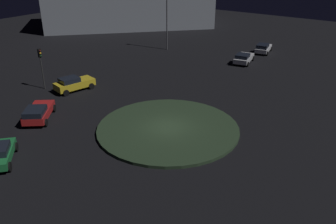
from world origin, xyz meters
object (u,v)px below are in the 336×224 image
at_px(car_yellow, 74,83).
at_px(streetlamp_northeast, 167,11).
at_px(car_silver, 244,58).
at_px(store_building, 128,5).
at_px(car_red, 38,112).
at_px(car_white, 263,48).
at_px(traffic_light_north, 41,61).

relative_size(car_yellow, streetlamp_northeast, 0.49).
bearing_deg(car_yellow, car_silver, -15.51).
bearing_deg(car_silver, store_building, 60.11).
height_order(car_red, car_white, car_red).
bearing_deg(car_white, traffic_light_north, 143.59).
xyz_separation_m(traffic_light_north, streetlamp_northeast, (21.18, -1.13, 2.60)).
distance_m(car_yellow, streetlamp_northeast, 20.35).
xyz_separation_m(car_white, streetlamp_northeast, (-6.71, 12.56, 5.01)).
relative_size(car_red, car_white, 1.02).
xyz_separation_m(car_yellow, streetlamp_northeast, (19.66, 1.88, 4.94)).
height_order(car_silver, car_red, car_red).
bearing_deg(streetlamp_northeast, traffic_light_north, 176.95).
height_order(car_silver, car_white, car_white).
bearing_deg(car_silver, streetlamp_northeast, 81.09).
distance_m(car_silver, car_yellow, 22.57).
height_order(car_red, streetlamp_northeast, streetlamp_northeast).
bearing_deg(car_red, streetlamp_northeast, -28.29).
bearing_deg(store_building, streetlamp_northeast, 100.97).
bearing_deg(car_white, streetlamp_northeast, 107.85).
relative_size(traffic_light_north, streetlamp_northeast, 0.48).
distance_m(car_white, store_building, 30.28).
distance_m(car_silver, store_building, 31.67).
relative_size(car_yellow, car_white, 1.03).
relative_size(car_silver, store_building, 0.14).
height_order(car_silver, streetlamp_northeast, streetlamp_northeast).
distance_m(car_silver, car_white, 6.41).
relative_size(car_yellow, car_red, 1.01).
xyz_separation_m(car_white, store_building, (4.15, 29.82, 3.22)).
relative_size(streetlamp_northeast, store_building, 0.28).
distance_m(traffic_light_north, store_building, 35.89).
xyz_separation_m(car_yellow, traffic_light_north, (-1.53, 3.01, 2.35)).
bearing_deg(car_red, car_silver, -54.57).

